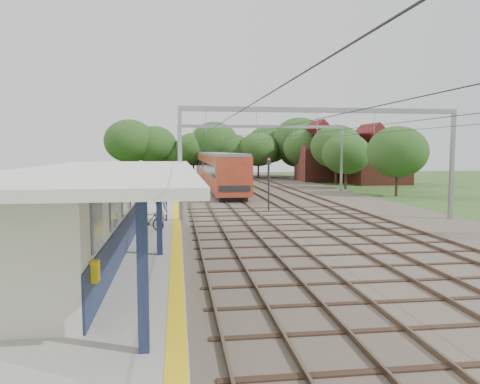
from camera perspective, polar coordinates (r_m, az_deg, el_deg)
ground at (r=14.19m, az=14.62°, el=-13.40°), size 160.00×160.00×0.00m
ballast_bed at (r=43.63m, az=4.51°, el=-0.67°), size 18.00×90.00×0.10m
platform at (r=26.87m, az=-12.55°, el=-4.17°), size 5.00×52.00×0.35m
yellow_stripe at (r=26.74m, az=-7.74°, el=-3.75°), size 0.45×52.00×0.01m
station_building at (r=19.91m, az=-18.31°, el=-2.11°), size 3.41×18.00×3.40m
canopy at (r=18.62m, az=-15.66°, el=2.42°), size 6.40×20.00×3.44m
rail_tracks at (r=43.16m, az=1.27°, el=-0.56°), size 11.80×88.00×0.15m
catenary_system at (r=38.68m, az=5.16°, el=6.68°), size 17.22×88.00×7.00m
tree_band at (r=70.13m, az=-0.29°, el=5.53°), size 31.72×30.88×8.82m
house_near at (r=64.04m, az=16.49°, el=3.62°), size 7.00×6.12×7.89m
house_far at (r=67.83m, az=10.55°, el=4.03°), size 8.00×6.12×8.66m
person at (r=26.22m, az=-9.59°, el=-1.97°), size 0.74×0.57×1.80m
bicycle at (r=24.38m, az=-11.01°, el=-3.46°), size 1.72×1.22×1.02m
train at (r=57.41m, az=-3.00°, el=2.94°), size 3.09×38.45×4.05m
signal_post at (r=33.70m, az=3.52°, el=1.55°), size 0.29×0.26×3.89m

